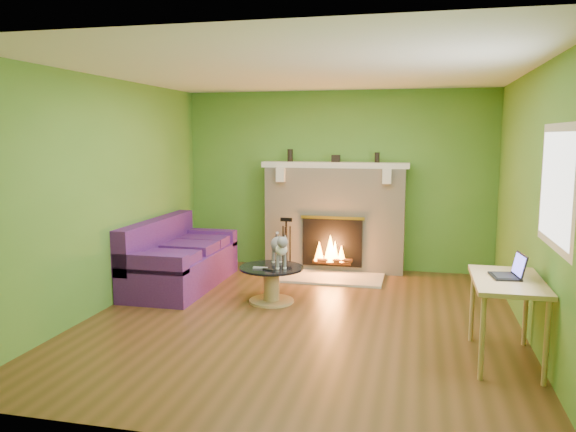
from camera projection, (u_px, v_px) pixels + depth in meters
name	position (u px, v px, depth m)	size (l,w,h in m)	color
floor	(301.00, 319.00, 6.01)	(5.00, 5.00, 0.00)	#533517
ceiling	(302.00, 71.00, 5.64)	(5.00, 5.00, 0.00)	white
wall_back	(337.00, 181.00, 8.23)	(5.00, 5.00, 0.00)	#4D872C
wall_front	(218.00, 243.00, 3.41)	(5.00, 5.00, 0.00)	#4D872C
wall_left	(107.00, 194.00, 6.33)	(5.00, 5.00, 0.00)	#4D872C
wall_right	(534.00, 205.00, 5.32)	(5.00, 5.00, 0.00)	#4D872C
window_frame	(557.00, 187.00, 4.41)	(1.20, 1.20, 0.00)	silver
window_pane	(556.00, 187.00, 4.42)	(1.06, 1.06, 0.00)	white
fireplace	(334.00, 218.00, 8.13)	(2.10, 0.46, 1.58)	beige
hearth	(328.00, 277.00, 7.74)	(1.50, 0.75, 0.03)	beige
mantel	(335.00, 165.00, 8.00)	(2.10, 0.28, 0.08)	silver
sofa	(178.00, 260.00, 7.33)	(0.89, 1.94, 0.87)	#481962
coffee_table	(271.00, 282.00, 6.61)	(0.76, 0.76, 0.43)	tan
desk	(507.00, 289.00, 4.81)	(0.58, 0.99, 0.74)	tan
cat	(279.00, 249.00, 6.58)	(0.24, 0.66, 0.41)	#5D5D61
remote_silver	(260.00, 268.00, 6.49)	(0.17, 0.04, 0.02)	gray
remote_black	(269.00, 270.00, 6.40)	(0.16, 0.04, 0.02)	black
laptop	(505.00, 265.00, 4.83)	(0.26, 0.29, 0.22)	black
fire_tools	(286.00, 245.00, 7.97)	(0.21, 0.21, 0.78)	black
mantel_vase_left	(290.00, 155.00, 8.16)	(0.08, 0.08, 0.18)	black
mantel_vase_right	(377.00, 157.00, 7.88)	(0.07, 0.07, 0.14)	black
mantel_box	(336.00, 159.00, 8.02)	(0.12, 0.08, 0.10)	black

